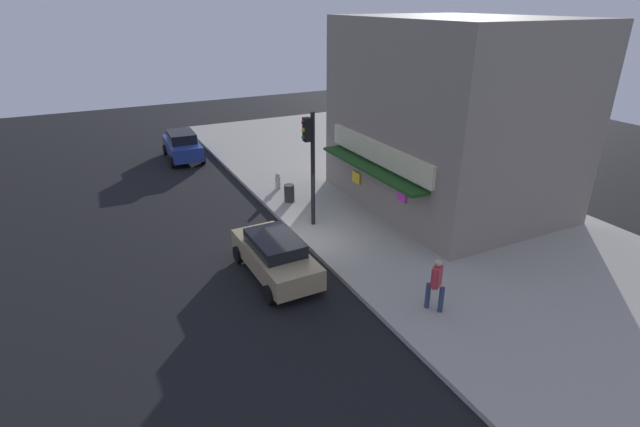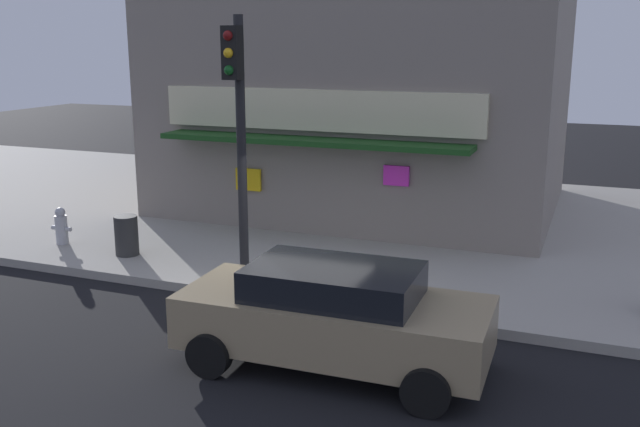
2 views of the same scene
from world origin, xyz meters
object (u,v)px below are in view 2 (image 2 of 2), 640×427
Objects in this scene: traffic_light at (238,112)px; parked_car_tan at (334,315)px; trash_can at (126,235)px; fire_hydrant at (61,226)px.

traffic_light reaches higher than parked_car_tan.
traffic_light is at bearing -4.21° from trash_can.
fire_hydrant is 8.31m from parked_car_tan.
fire_hydrant is 0.98× the size of trash_can.
traffic_light is 5.88× the size of fire_hydrant.
traffic_light is 5.44m from fire_hydrant.
traffic_light is 1.10× the size of parked_car_tan.
traffic_light is 5.79× the size of trash_can.
traffic_light is 4.81m from parked_car_tan.
traffic_light reaches higher than fire_hydrant.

